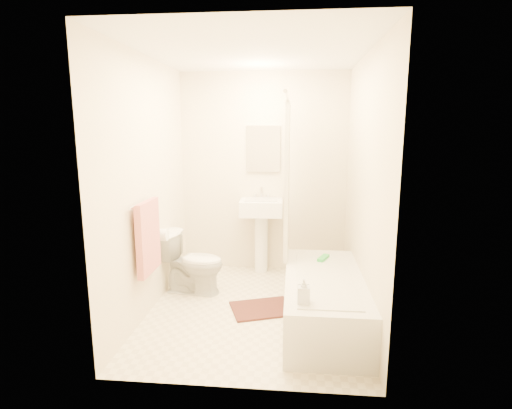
# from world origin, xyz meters

# --- Properties ---
(floor) EXTENTS (2.40, 2.40, 0.00)m
(floor) POSITION_xyz_m (0.00, 0.00, 0.00)
(floor) COLOR beige
(floor) RESTS_ON ground
(ceiling) EXTENTS (2.40, 2.40, 0.00)m
(ceiling) POSITION_xyz_m (0.00, 0.00, 2.40)
(ceiling) COLOR white
(ceiling) RESTS_ON ground
(wall_back) EXTENTS (2.00, 0.02, 2.40)m
(wall_back) POSITION_xyz_m (0.00, 1.20, 1.20)
(wall_back) COLOR beige
(wall_back) RESTS_ON ground
(wall_left) EXTENTS (0.02, 2.40, 2.40)m
(wall_left) POSITION_xyz_m (-1.00, 0.00, 1.20)
(wall_left) COLOR beige
(wall_left) RESTS_ON ground
(wall_right) EXTENTS (0.02, 2.40, 2.40)m
(wall_right) POSITION_xyz_m (1.00, 0.00, 1.20)
(wall_right) COLOR beige
(wall_right) RESTS_ON ground
(mirror) EXTENTS (0.40, 0.03, 0.55)m
(mirror) POSITION_xyz_m (0.00, 1.18, 1.50)
(mirror) COLOR white
(mirror) RESTS_ON wall_back
(curtain_rod) EXTENTS (0.03, 1.70, 0.03)m
(curtain_rod) POSITION_xyz_m (0.30, 0.10, 2.00)
(curtain_rod) COLOR silver
(curtain_rod) RESTS_ON wall_back
(shower_curtain) EXTENTS (0.04, 0.80, 1.55)m
(shower_curtain) POSITION_xyz_m (0.30, 0.50, 1.22)
(shower_curtain) COLOR silver
(shower_curtain) RESTS_ON curtain_rod
(towel_bar) EXTENTS (0.02, 0.60, 0.02)m
(towel_bar) POSITION_xyz_m (-0.96, -0.25, 1.10)
(towel_bar) COLOR silver
(towel_bar) RESTS_ON wall_left
(towel) EXTENTS (0.06, 0.45, 0.66)m
(towel) POSITION_xyz_m (-0.93, -0.25, 0.78)
(towel) COLOR #CC7266
(towel) RESTS_ON towel_bar
(toilet_paper) EXTENTS (0.11, 0.12, 0.12)m
(toilet_paper) POSITION_xyz_m (-0.93, 0.12, 0.70)
(toilet_paper) COLOR white
(toilet_paper) RESTS_ON wall_left
(toilet) EXTENTS (0.71, 0.46, 0.65)m
(toilet) POSITION_xyz_m (-0.69, 0.38, 0.33)
(toilet) COLOR white
(toilet) RESTS_ON floor
(sink) EXTENTS (0.52, 0.42, 0.98)m
(sink) POSITION_xyz_m (-0.01, 1.06, 0.49)
(sink) COLOR white
(sink) RESTS_ON floor
(bathtub) EXTENTS (0.69, 1.57, 0.44)m
(bathtub) POSITION_xyz_m (0.66, -0.20, 0.22)
(bathtub) COLOR silver
(bathtub) RESTS_ON floor
(bath_mat) EXTENTS (0.69, 0.60, 0.02)m
(bath_mat) POSITION_xyz_m (0.08, 0.01, 0.01)
(bath_mat) COLOR #4A2419
(bath_mat) RESTS_ON floor
(soap_bottle) EXTENTS (0.09, 0.10, 0.20)m
(soap_bottle) POSITION_xyz_m (0.46, -0.78, 0.54)
(soap_bottle) COLOR silver
(soap_bottle) RESTS_ON bathtub
(scrub_brush) EXTENTS (0.14, 0.21, 0.04)m
(scrub_brush) POSITION_xyz_m (0.68, 0.25, 0.46)
(scrub_brush) COLOR green
(scrub_brush) RESTS_ON bathtub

